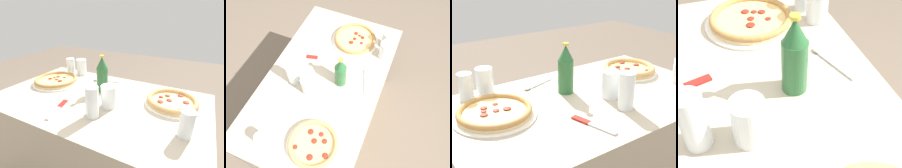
{
  "view_description": "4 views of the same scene",
  "coord_description": "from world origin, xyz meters",
  "views": [
    {
      "loc": [
        -0.5,
        0.77,
        1.21
      ],
      "look_at": [
        -0.04,
        -0.12,
        0.78
      ],
      "focal_mm": 28.0,
      "sensor_mm": 36.0,
      "label": 1
    },
    {
      "loc": [
        -0.65,
        -0.37,
        1.91
      ],
      "look_at": [
        -0.01,
        -0.1,
        0.76
      ],
      "focal_mm": 35.0,
      "sensor_mm": 36.0,
      "label": 2
    },
    {
      "loc": [
        0.78,
        0.97,
        1.3
      ],
      "look_at": [
        0.02,
        -0.12,
        0.76
      ],
      "focal_mm": 50.0,
      "sensor_mm": 36.0,
      "label": 3
    },
    {
      "loc": [
        -0.57,
        0.11,
        1.33
      ],
      "look_at": [
        -0.01,
        -0.08,
        0.78
      ],
      "focal_mm": 50.0,
      "sensor_mm": 36.0,
      "label": 4
    }
  ],
  "objects": [
    {
      "name": "spoon",
      "position": [
        0.11,
        -0.24,
        0.73
      ],
      "size": [
        0.18,
        0.08,
        0.01
      ],
      "color": "silver",
      "rests_on": "table"
    },
    {
      "name": "glass_cola",
      "position": [
        -0.08,
        0.17,
        0.79
      ],
      "size": [
        0.06,
        0.06,
        0.16
      ],
      "color": "white",
      "rests_on": "table"
    },
    {
      "name": "beer_bottle",
      "position": [
        0.03,
        -0.1,
        0.83
      ],
      "size": [
        0.07,
        0.07,
        0.23
      ],
      "color": "#286033",
      "rests_on": "table"
    },
    {
      "name": "glass_lemonade",
      "position": [
        0.33,
        -0.3,
        0.78
      ],
      "size": [
        0.08,
        0.08,
        0.12
      ],
      "color": "white",
      "rests_on": "table"
    },
    {
      "name": "knife",
      "position": [
        0.12,
        0.2,
        0.73
      ],
      "size": [
        0.07,
        0.19,
        0.01
      ],
      "color": "maroon",
      "rests_on": "table"
    },
    {
      "name": "pizza_salami",
      "position": [
        0.39,
        -0.07,
        0.74
      ],
      "size": [
        0.33,
        0.33,
        0.04
      ],
      "color": "silver",
      "rests_on": "table"
    },
    {
      "name": "glass_red_wine",
      "position": [
        -0.1,
        0.05,
        0.78
      ],
      "size": [
        0.08,
        0.08,
        0.12
      ],
      "color": "white",
      "rests_on": "table"
    }
  ]
}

